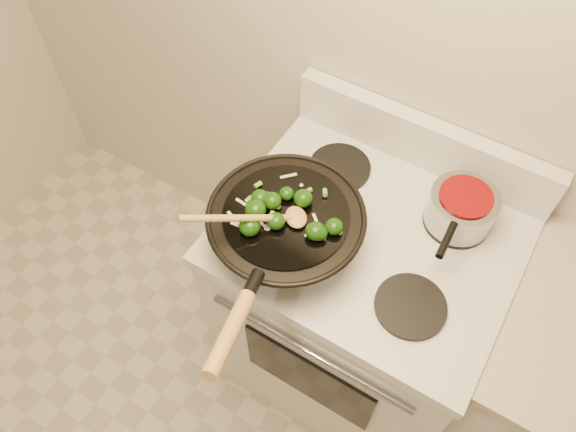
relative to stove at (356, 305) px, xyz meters
The scene contains 5 objects.
stove is the anchor object (origin of this frame).
wok 0.58m from the stove, 138.55° to the right, with size 0.40×0.66×0.23m.
stirfry 0.65m from the stove, 137.39° to the right, with size 0.28×0.24×0.05m.
wooden_spoon 0.69m from the stove, 134.32° to the right, with size 0.24×0.25×0.11m.
saucepan 0.57m from the stove, 38.86° to the left, with size 0.18×0.29×0.11m.
Camera 1 is at (0.19, 0.35, 2.19)m, focal length 35.00 mm.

